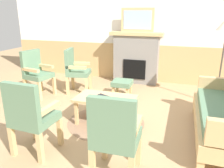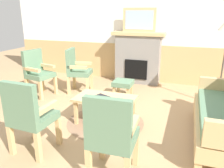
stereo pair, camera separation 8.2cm
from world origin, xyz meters
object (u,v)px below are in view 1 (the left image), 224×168
object	(u,v)px
fireplace	(136,57)
coffee_table	(106,100)
footstool	(122,84)
armchair_near_fireplace	(36,71)
framed_picture	(137,20)
armchair_front_center	(115,133)
book_on_table	(102,97)
armchair_front_left	(31,115)
armchair_by_window_left	(76,69)

from	to	relation	value
fireplace	coffee_table	bearing A→B (deg)	-89.72
fireplace	coffee_table	xyz separation A→B (m)	(0.01, -2.37, -0.27)
coffee_table	footstool	xyz separation A→B (m)	(-0.06, 1.22, -0.10)
fireplace	armchair_near_fireplace	distance (m)	2.44
footstool	armchair_near_fireplace	world-z (taller)	armchair_near_fireplace
framed_picture	armchair_front_center	size ratio (longest dim) A/B	0.82
book_on_table	coffee_table	bearing A→B (deg)	53.36
fireplace	armchair_front_center	xyz separation A→B (m)	(0.53, -3.55, -0.11)
coffee_table	book_on_table	xyz separation A→B (m)	(-0.04, -0.05, 0.07)
footstool	armchair_front_center	distance (m)	2.49
armchair_front_left	fireplace	bearing A→B (deg)	80.38
armchair_near_fireplace	armchair_front_left	bearing A→B (deg)	-56.00
armchair_front_center	book_on_table	bearing A→B (deg)	116.33
armchair_near_fireplace	armchair_front_center	bearing A→B (deg)	-39.54
coffee_table	armchair_by_window_left	distance (m)	1.67
book_on_table	armchair_near_fireplace	bearing A→B (deg)	155.65
framed_picture	book_on_table	xyz separation A→B (m)	(-0.03, -2.42, -1.10)
coffee_table	armchair_by_window_left	world-z (taller)	armchair_by_window_left
fireplace	armchair_by_window_left	distance (m)	1.61
framed_picture	armchair_front_center	bearing A→B (deg)	-81.48
armchair_by_window_left	armchair_front_center	bearing A→B (deg)	-55.39
armchair_by_window_left	armchair_front_center	xyz separation A→B (m)	(1.66, -2.40, 0.00)
framed_picture	fireplace	bearing A→B (deg)	-90.00
fireplace	coffee_table	size ratio (longest dim) A/B	1.35
fireplace	armchair_by_window_left	size ratio (longest dim) A/B	1.33
armchair_by_window_left	armchair_front_center	distance (m)	2.92
framed_picture	armchair_near_fireplace	world-z (taller)	framed_picture
footstool	armchair_by_window_left	world-z (taller)	armchair_by_window_left
coffee_table	armchair_front_left	distance (m)	1.24
armchair_by_window_left	armchair_front_left	size ratio (longest dim) A/B	1.00
fireplace	book_on_table	world-z (taller)	fireplace
fireplace	framed_picture	distance (m)	0.91
coffee_table	book_on_table	size ratio (longest dim) A/B	4.13
coffee_table	armchair_front_left	xyz separation A→B (m)	(-0.60, -1.08, 0.15)
coffee_table	armchair_front_center	world-z (taller)	armchair_front_center
coffee_table	book_on_table	world-z (taller)	book_on_table
coffee_table	armchair_by_window_left	xyz separation A→B (m)	(-1.14, 1.21, 0.15)
coffee_table	armchair_by_window_left	bearing A→B (deg)	133.12
armchair_by_window_left	armchair_front_left	bearing A→B (deg)	-76.77
fireplace	armchair_front_left	size ratio (longest dim) A/B	1.33
footstool	armchair_front_center	xyz separation A→B (m)	(0.58, -2.40, 0.25)
fireplace	framed_picture	bearing A→B (deg)	90.00
fireplace	book_on_table	xyz separation A→B (m)	(-0.03, -2.42, -0.20)
armchair_near_fireplace	armchair_front_left	xyz separation A→B (m)	(1.24, -1.84, 0.00)
framed_picture	footstool	world-z (taller)	framed_picture
framed_picture	armchair_front_left	distance (m)	3.64
footstool	book_on_table	bearing A→B (deg)	-89.26
book_on_table	armchair_by_window_left	bearing A→B (deg)	130.86
framed_picture	coffee_table	world-z (taller)	framed_picture
framed_picture	armchair_front_center	xyz separation A→B (m)	(0.53, -3.55, -1.02)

